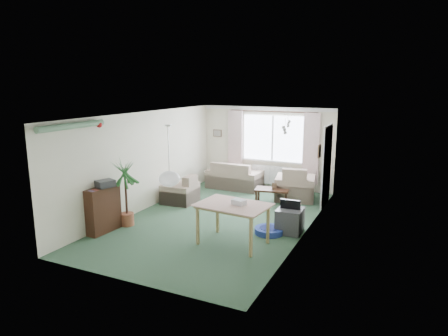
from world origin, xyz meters
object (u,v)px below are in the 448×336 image
at_px(armchair_left, 180,189).
at_px(coffee_table, 272,196).
at_px(armchair_corner, 295,183).
at_px(houseplant, 126,193).
at_px(pet_bed, 269,231).
at_px(tv_cube, 290,220).
at_px(bookshelf, 103,210).
at_px(sofa, 235,175).
at_px(dining_table, 233,225).

relative_size(armchair_left, coffee_table, 0.96).
height_order(armchair_corner, houseplant, houseplant).
xyz_separation_m(armchair_corner, pet_bed, (0.20, -2.71, -0.39)).
height_order(coffee_table, houseplant, houseplant).
height_order(houseplant, tv_cube, houseplant).
bearing_deg(armchair_left, bookshelf, -11.53).
bearing_deg(tv_cube, pet_bed, -146.29).
relative_size(bookshelf, tv_cube, 1.71).
bearing_deg(armchair_corner, armchair_left, 19.32).
bearing_deg(sofa, coffee_table, 146.93).
height_order(dining_table, tv_cube, dining_table).
height_order(bookshelf, houseplant, houseplant).
xyz_separation_m(armchair_left, tv_cube, (3.20, -0.87, -0.11)).
distance_m(armchair_left, tv_cube, 3.32).
relative_size(armchair_left, dining_table, 0.66).
relative_size(tv_cube, pet_bed, 0.93).
distance_m(houseplant, tv_cube, 3.56).
relative_size(armchair_left, houseplant, 0.56).
height_order(bookshelf, dining_table, bookshelf).
xyz_separation_m(bookshelf, tv_cube, (3.54, 1.62, -0.22)).
bearing_deg(houseplant, dining_table, 0.78).
bearing_deg(tv_cube, sofa, 129.66).
relative_size(houseplant, tv_cube, 2.63).
bearing_deg(houseplant, coffee_table, 51.23).
distance_m(armchair_left, dining_table, 3.07).
relative_size(sofa, armchair_left, 1.91).
bearing_deg(houseplant, tv_cube, 18.31).
bearing_deg(tv_cube, armchair_corner, 101.21).
bearing_deg(pet_bed, armchair_left, 158.29).
bearing_deg(sofa, houseplant, 78.77).
distance_m(bookshelf, dining_table, 2.77).
relative_size(dining_table, pet_bed, 2.06).
bearing_deg(coffee_table, tv_cube, -61.26).
distance_m(sofa, bookshelf, 4.58).
relative_size(coffee_table, pet_bed, 1.42).
distance_m(armchair_corner, houseplant, 4.53).
height_order(coffee_table, bookshelf, bookshelf).
xyz_separation_m(bookshelf, houseplant, (0.19, 0.51, 0.26)).
height_order(armchair_corner, bookshelf, bookshelf).
distance_m(houseplant, pet_bed, 3.18).
bearing_deg(houseplant, pet_bed, 15.90).
relative_size(sofa, dining_table, 1.27).
height_order(sofa, bookshelf, bookshelf).
relative_size(bookshelf, dining_table, 0.77).
xyz_separation_m(coffee_table, dining_table, (0.17, -2.89, 0.20)).
height_order(armchair_corner, pet_bed, armchair_corner).
bearing_deg(armchair_left, armchair_corner, 117.18).
xyz_separation_m(coffee_table, tv_cube, (1.00, -1.82, 0.06)).
xyz_separation_m(sofa, pet_bed, (2.13, -3.09, -0.34)).
relative_size(coffee_table, houseplant, 0.58).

